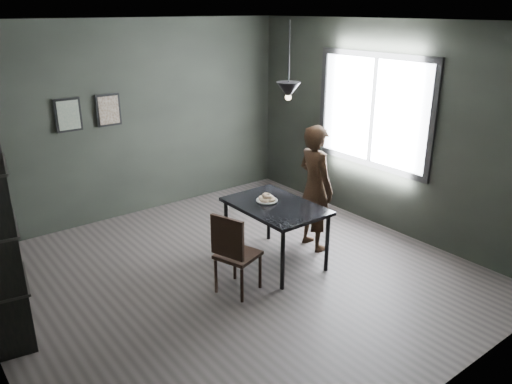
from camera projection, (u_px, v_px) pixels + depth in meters
ground at (235, 276)px, 5.78m from camera, size 5.00×5.00×0.00m
back_wall at (133, 121)px, 7.15m from camera, size 5.00×0.10×2.80m
ceiling at (230, 21)px, 4.80m from camera, size 5.00×5.00×0.02m
window_assembly at (373, 111)px, 6.78m from camera, size 0.04×1.96×1.56m
cafe_table at (275, 211)px, 5.89m from camera, size 0.80×1.20×0.75m
white_plate at (267, 201)px, 5.96m from camera, size 0.23×0.23×0.01m
donut_pile at (267, 198)px, 5.94m from camera, size 0.21×0.21×0.09m
woman at (315, 188)px, 6.24m from camera, size 0.45×0.63×1.61m
wood_chair at (233, 250)px, 5.26m from camera, size 0.51×0.51×0.93m
pendant_lamp at (288, 90)px, 5.62m from camera, size 0.28×0.28×0.86m
framed_print_left at (68, 115)px, 6.54m from camera, size 0.34×0.04×0.44m
framed_print_right at (109, 110)px, 6.85m from camera, size 0.34×0.04×0.44m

